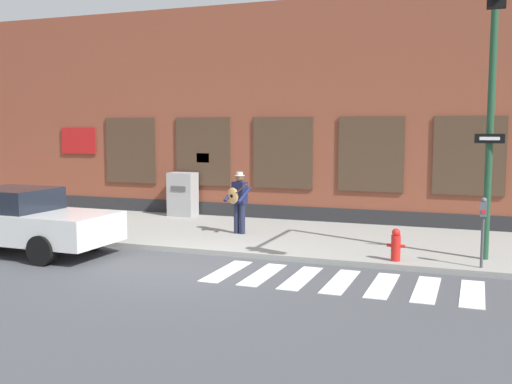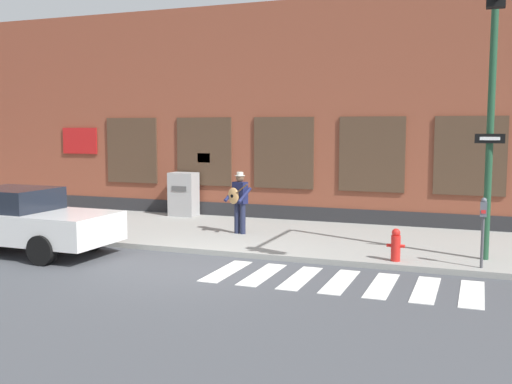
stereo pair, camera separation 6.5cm
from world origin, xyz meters
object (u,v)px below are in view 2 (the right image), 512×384
(busker, at_px, (239,199))
(parking_meter, at_px, (483,222))
(red_car, at_px, (21,220))
(traffic_light, at_px, (493,72))
(fire_hydrant, at_px, (396,245))
(utility_box, at_px, (184,194))

(busker, xyz_separation_m, parking_meter, (6.08, -1.89, 0.01))
(red_car, relative_size, traffic_light, 0.82)
(red_car, xyz_separation_m, fire_hydrant, (8.52, 1.63, -0.30))
(parking_meter, bearing_deg, traffic_light, -75.72)
(busker, height_order, fire_hydrant, busker)
(parking_meter, relative_size, utility_box, 1.03)
(traffic_light, bearing_deg, busker, 160.87)
(busker, relative_size, fire_hydrant, 2.36)
(busker, xyz_separation_m, traffic_light, (6.14, -2.13, 2.95))
(traffic_light, height_order, fire_hydrant, traffic_light)
(fire_hydrant, bearing_deg, traffic_light, -8.49)
(traffic_light, relative_size, parking_meter, 3.95)
(red_car, height_order, parking_meter, parking_meter)
(red_car, xyz_separation_m, parking_meter, (10.24, 1.60, 0.30))
(red_car, distance_m, utility_box, 6.01)
(red_car, height_order, utility_box, red_car)
(traffic_light, distance_m, parking_meter, 2.95)
(red_car, relative_size, fire_hydrant, 6.62)
(utility_box, bearing_deg, busker, -39.45)
(busker, height_order, utility_box, busker)
(busker, xyz_separation_m, fire_hydrant, (4.37, -1.87, -0.59))
(red_car, height_order, traffic_light, traffic_light)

